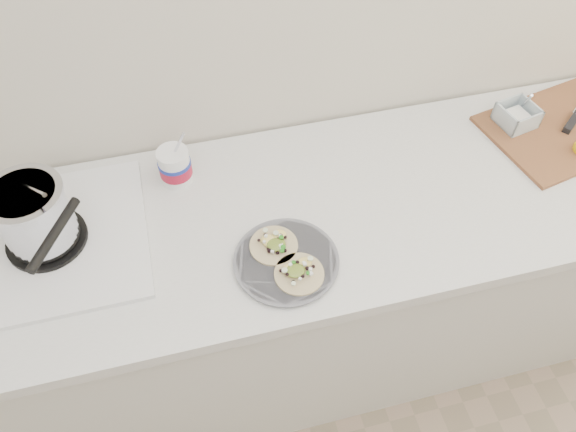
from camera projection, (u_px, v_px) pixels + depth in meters
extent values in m
cube|color=beige|center=(260.00, 16.00, 1.39)|extent=(3.50, 0.05, 2.60)
cube|color=silver|center=(289.00, 296.00, 1.89)|extent=(2.40, 0.62, 0.86)
cube|color=silver|center=(291.00, 217.00, 1.53)|extent=(2.44, 0.66, 0.04)
cube|color=silver|center=(49.00, 242.00, 1.44)|extent=(0.50, 0.46, 0.01)
cylinder|color=black|center=(47.00, 239.00, 1.43)|extent=(0.20, 0.20, 0.01)
torus|color=black|center=(45.00, 235.00, 1.42)|extent=(0.18, 0.18, 0.02)
cylinder|color=silver|center=(33.00, 214.00, 1.35)|extent=(0.18, 0.18, 0.16)
cylinder|color=slate|center=(286.00, 262.00, 1.41)|extent=(0.25, 0.25, 0.01)
cylinder|color=slate|center=(286.00, 261.00, 1.40)|extent=(0.27, 0.27, 0.00)
cylinder|color=white|center=(175.00, 166.00, 1.55)|extent=(0.09, 0.09, 0.11)
cylinder|color=#AB132E|center=(175.00, 167.00, 1.55)|extent=(0.09, 0.09, 0.04)
cylinder|color=#192D99|center=(174.00, 163.00, 1.54)|extent=(0.09, 0.09, 0.01)
cube|color=brown|center=(566.00, 128.00, 1.71)|extent=(0.53, 0.42, 0.01)
cube|color=white|center=(516.00, 118.00, 1.70)|extent=(0.07, 0.07, 0.03)
cube|color=black|center=(573.00, 121.00, 1.71)|extent=(0.10, 0.09, 0.02)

